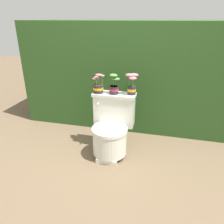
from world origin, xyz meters
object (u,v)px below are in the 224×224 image
at_px(potted_plant_middle, 132,85).
at_px(potted_plant_midleft, 114,87).
at_px(potted_plant_left, 98,86).
at_px(toilet, 111,129).

bearing_deg(potted_plant_middle, potted_plant_midleft, -172.38).
bearing_deg(potted_plant_middle, potted_plant_left, -174.81).
xyz_separation_m(potted_plant_left, potted_plant_midleft, (0.18, 0.01, 0.01)).
relative_size(potted_plant_left, potted_plant_middle, 0.93).
relative_size(potted_plant_left, potted_plant_midleft, 0.97).
height_order(toilet, potted_plant_midleft, potted_plant_midleft).
distance_m(toilet, potted_plant_middle, 0.55).
relative_size(toilet, potted_plant_midleft, 3.08).
distance_m(toilet, potted_plant_midleft, 0.48).
bearing_deg(toilet, potted_plant_middle, 38.01).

